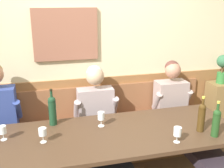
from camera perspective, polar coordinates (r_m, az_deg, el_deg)
name	(u,v)px	position (r m, az deg, el deg)	size (l,w,h in m)	color
room_wall_back	(87,49)	(3.39, -5.20, 7.38)	(6.80, 0.12, 2.80)	beige
wood_wainscot_panel	(90,116)	(3.60, -4.62, -6.72)	(6.80, 0.03, 1.04)	brown
wall_bench	(93,140)	(3.52, -3.93, -11.64)	(2.98, 0.42, 0.94)	brown
dining_table	(106,139)	(2.72, -1.31, -11.63)	(2.68, 0.91, 0.74)	#463222
person_center_right_seat	(102,131)	(3.02, -2.02, -9.96)	(0.54, 1.34, 1.25)	#312741
person_center_left_seat	(183,120)	(3.37, 14.85, -7.36)	(0.50, 1.34, 1.26)	#373631
wine_bottle_amber_mid	(202,116)	(2.81, 18.38, -6.51)	(0.07, 0.07, 0.37)	#432E12
wine_bottle_clear_water	(216,122)	(2.77, 21.14, -7.44)	(0.07, 0.07, 0.36)	#20441D
wine_bottle_green_tall	(52,110)	(2.87, -12.49, -5.29)	(0.08, 0.08, 0.39)	#183B23
wine_glass_near_bucket	(101,117)	(2.80, -2.32, -6.89)	(0.07, 0.07, 0.16)	silver
wine_glass_left_end	(3,130)	(2.73, -22.10, -9.07)	(0.07, 0.07, 0.14)	silver
wine_glass_mid_left	(177,132)	(2.57, 13.66, -9.88)	(0.07, 0.07, 0.15)	silver
wine_glass_right_end	(43,132)	(2.58, -14.45, -9.80)	(0.07, 0.07, 0.14)	silver
corner_pedestal	(217,113)	(4.14, 21.22, -5.69)	(0.28, 0.28, 0.89)	olive
potted_plant	(223,66)	(3.94, 22.31, 3.45)	(0.17, 0.17, 0.39)	#2D6E31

